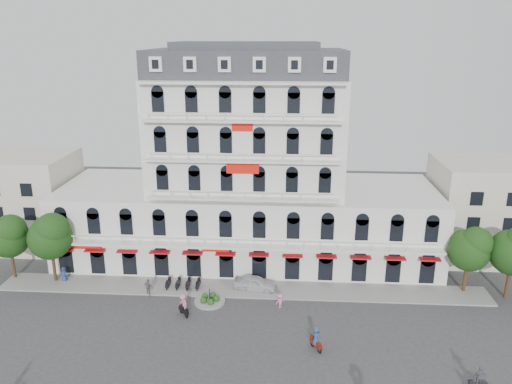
% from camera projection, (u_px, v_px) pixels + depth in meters
% --- Properties ---
extents(ground, '(120.00, 120.00, 0.00)m').
position_uv_depth(ground, '(232.00, 337.00, 45.78)').
color(ground, '#38383A').
rests_on(ground, ground).
extents(sidewalk, '(53.00, 4.00, 0.16)m').
position_uv_depth(sidewalk, '(241.00, 289.00, 54.32)').
color(sidewalk, gray).
rests_on(sidewalk, ground).
extents(main_building, '(45.00, 15.00, 25.80)m').
position_uv_depth(main_building, '(247.00, 179.00, 59.91)').
color(main_building, silver).
rests_on(main_building, ground).
extents(flank_building_west, '(14.00, 10.00, 12.00)m').
position_uv_depth(flank_building_west, '(19.00, 200.00, 64.83)').
color(flank_building_west, beige).
rests_on(flank_building_west, ground).
extents(flank_building_east, '(14.00, 10.00, 12.00)m').
position_uv_depth(flank_building_east, '(492.00, 210.00, 61.18)').
color(flank_building_east, beige).
rests_on(flank_building_east, ground).
extents(traffic_island, '(3.20, 3.20, 1.60)m').
position_uv_depth(traffic_island, '(210.00, 300.00, 51.60)').
color(traffic_island, gray).
rests_on(traffic_island, ground).
extents(parked_scooter_row, '(4.40, 1.80, 1.10)m').
position_uv_depth(parked_scooter_row, '(183.00, 288.00, 54.54)').
color(parked_scooter_row, black).
rests_on(parked_scooter_row, ground).
extents(tree_west_outer, '(4.50, 4.48, 7.76)m').
position_uv_depth(tree_west_outer, '(9.00, 235.00, 55.25)').
color(tree_west_outer, '#382314').
rests_on(tree_west_outer, ground).
extents(tree_west_inner, '(4.76, 4.76, 8.25)m').
position_uv_depth(tree_west_inner, '(50.00, 235.00, 54.37)').
color(tree_west_inner, '#382314').
rests_on(tree_west_inner, ground).
extents(tree_east_inner, '(4.40, 4.37, 7.57)m').
position_uv_depth(tree_east_inner, '(470.00, 247.00, 52.25)').
color(tree_east_inner, '#382314').
rests_on(tree_east_inner, ground).
extents(parked_car, '(4.92, 2.51, 1.61)m').
position_uv_depth(parked_car, '(255.00, 283.00, 54.04)').
color(parked_car, silver).
rests_on(parked_car, ground).
extents(rider_east, '(1.09, 1.51, 2.21)m').
position_uv_depth(rider_east, '(316.00, 339.00, 43.62)').
color(rider_east, maroon).
rests_on(rider_east, ground).
extents(rider_northeast, '(1.70, 0.54, 2.24)m').
position_uv_depth(rider_northeast, '(479.00, 379.00, 38.48)').
color(rider_northeast, '#222428').
rests_on(rider_northeast, ground).
extents(rider_center, '(1.26, 1.38, 2.28)m').
position_uv_depth(rider_center, '(183.00, 304.00, 48.95)').
color(rider_center, black).
rests_on(rider_center, ground).
extents(pedestrian_left, '(0.96, 0.71, 1.77)m').
position_uv_depth(pedestrian_left, '(64.00, 275.00, 55.77)').
color(pedestrian_left, navy).
rests_on(pedestrian_left, ground).
extents(pedestrian_mid, '(1.23, 0.90, 1.94)m').
position_uv_depth(pedestrian_mid, '(148.00, 287.00, 52.78)').
color(pedestrian_mid, slate).
rests_on(pedestrian_mid, ground).
extents(pedestrian_right, '(1.13, 1.01, 1.52)m').
position_uv_depth(pedestrian_right, '(280.00, 301.00, 50.46)').
color(pedestrian_right, pink).
rests_on(pedestrian_right, ground).
extents(pedestrian_far, '(0.75, 0.67, 1.73)m').
position_uv_depth(pedestrian_far, '(64.00, 275.00, 55.78)').
color(pedestrian_far, navy).
rests_on(pedestrian_far, ground).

